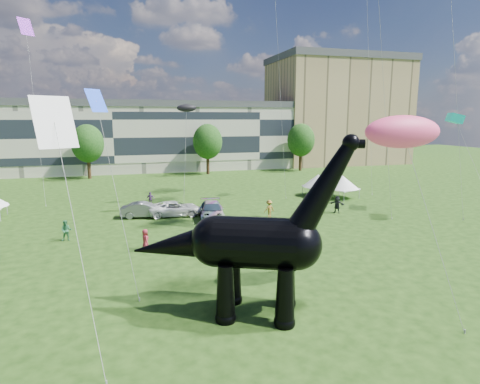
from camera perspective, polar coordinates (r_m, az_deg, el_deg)
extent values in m
plane|color=#16330C|center=(20.76, 3.57, -17.84)|extent=(220.00, 220.00, 0.00)
cube|color=beige|center=(79.31, -17.47, 7.17)|extent=(78.00, 11.00, 12.00)
cube|color=tan|center=(94.31, 13.53, 10.84)|extent=(28.00, 18.00, 22.00)
cylinder|color=#382314|center=(70.91, -20.65, 3.08)|extent=(0.56, 0.56, 3.20)
ellipsoid|color=#14380F|center=(70.52, -20.90, 6.89)|extent=(5.20, 5.20, 6.24)
cylinder|color=#382314|center=(72.09, -4.59, 3.83)|extent=(0.56, 0.56, 3.20)
ellipsoid|color=#14380F|center=(71.71, -4.64, 7.58)|extent=(5.20, 5.20, 6.24)
cylinder|color=#382314|center=(77.68, 8.57, 4.22)|extent=(0.56, 0.56, 3.20)
ellipsoid|color=#14380F|center=(77.32, 8.67, 7.70)|extent=(5.20, 5.20, 6.24)
cone|color=black|center=(20.09, -2.08, -14.24)|extent=(1.32, 1.32, 2.88)
sphere|color=black|center=(20.65, -2.05, -17.44)|extent=(1.06, 1.06, 1.06)
cone|color=black|center=(21.99, -1.05, -11.98)|extent=(1.32, 1.32, 2.88)
sphere|color=black|center=(22.51, -1.04, -14.96)|extent=(1.06, 1.06, 1.06)
cone|color=black|center=(19.81, 6.42, -14.68)|extent=(1.32, 1.32, 2.88)
sphere|color=black|center=(20.37, 6.34, -17.91)|extent=(1.06, 1.06, 1.06)
cone|color=black|center=(21.74, 6.63, -12.33)|extent=(1.32, 1.32, 2.88)
sphere|color=black|center=(22.26, 6.56, -15.34)|extent=(1.06, 1.06, 1.06)
cylinder|color=black|center=(20.05, 2.24, -7.23)|extent=(4.74, 4.03, 2.59)
sphere|color=black|center=(20.35, -3.45, -6.97)|extent=(2.59, 2.59, 2.59)
sphere|color=black|center=(19.94, 8.05, -7.42)|extent=(2.49, 2.49, 2.49)
cone|color=black|center=(19.31, 11.74, 0.37)|extent=(3.88, 2.81, 5.08)
sphere|color=black|center=(19.17, 15.50, 6.77)|extent=(0.81, 0.81, 0.81)
cylinder|color=black|center=(19.21, 16.35, 6.59)|extent=(0.79, 0.66, 0.42)
cone|color=black|center=(20.93, -8.79, -7.50)|extent=(5.45, 3.94, 2.82)
imported|color=slate|center=(41.44, -13.39, -2.48)|extent=(4.91, 2.39, 1.55)
imported|color=white|center=(41.49, -9.16, -2.35)|extent=(5.53, 2.76, 1.50)
imported|color=#595960|center=(39.77, -4.03, -2.68)|extent=(3.17, 6.01, 1.66)
cube|color=silver|center=(52.53, 11.02, 0.72)|extent=(3.20, 3.20, 0.13)
cone|color=silver|center=(52.40, 11.05, 1.62)|extent=(4.05, 4.05, 1.57)
cylinder|color=#999999|center=(50.70, 10.23, -0.26)|extent=(0.06, 0.06, 1.15)
cylinder|color=#999999|center=(52.01, 13.16, -0.10)|extent=(0.06, 0.06, 1.15)
cylinder|color=#999999|center=(53.32, 8.89, 0.30)|extent=(0.06, 0.06, 1.15)
cylinder|color=#999999|center=(54.57, 11.71, 0.44)|extent=(0.06, 0.06, 1.15)
cube|color=white|center=(51.60, 14.29, 0.45)|extent=(4.20, 4.20, 0.13)
cone|color=white|center=(51.46, 14.33, 1.40)|extent=(5.33, 5.33, 1.62)
cylinder|color=#999999|center=(49.62, 14.57, -0.65)|extent=(0.06, 0.06, 1.18)
cylinder|color=#999999|center=(52.02, 16.59, -0.25)|extent=(0.06, 0.06, 1.18)
cylinder|color=#999999|center=(51.47, 11.91, -0.14)|extent=(0.06, 0.06, 1.18)
cylinder|color=#999999|center=(53.78, 13.98, 0.22)|extent=(0.06, 0.06, 1.18)
cylinder|color=#999999|center=(45.23, -30.96, -2.86)|extent=(0.07, 0.07, 1.20)
cylinder|color=#999999|center=(48.16, -30.22, -2.06)|extent=(0.07, 0.07, 1.20)
imported|color=black|center=(43.48, 13.63, -1.72)|extent=(1.54, 1.58, 1.81)
imported|color=#225680|center=(26.62, 6.82, -9.39)|extent=(0.72, 0.61, 1.66)
imported|color=#61377C|center=(46.87, -12.61, -0.96)|extent=(0.99, 0.64, 1.57)
imported|color=maroon|center=(31.20, -13.32, -6.63)|extent=(0.67, 0.89, 1.65)
imported|color=olive|center=(40.29, 4.17, -2.41)|extent=(1.30, 0.97, 1.80)
imported|color=#2D7145|center=(35.57, -23.48, -5.06)|extent=(0.87, 0.69, 1.72)
imported|color=#32677E|center=(58.32, 12.61, 1.31)|extent=(0.61, 0.73, 1.70)
plane|color=blue|center=(25.40, -19.77, 12.15)|extent=(1.61, 1.50, 1.35)
ellipsoid|color=#DC3D6E|center=(22.59, 22.17, 7.94)|extent=(4.75, 3.81, 1.70)
plane|color=purple|center=(58.12, -28.19, 20.03)|extent=(2.26, 2.08, 2.10)
cube|color=#0CC0B8|center=(46.28, 28.24, 9.21)|extent=(2.62, 3.02, 1.12)
plane|color=silver|center=(21.42, -24.91, 9.02)|extent=(2.75, 2.04, 2.48)
ellipsoid|color=black|center=(44.02, -7.62, 11.75)|extent=(2.14, 2.11, 0.81)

